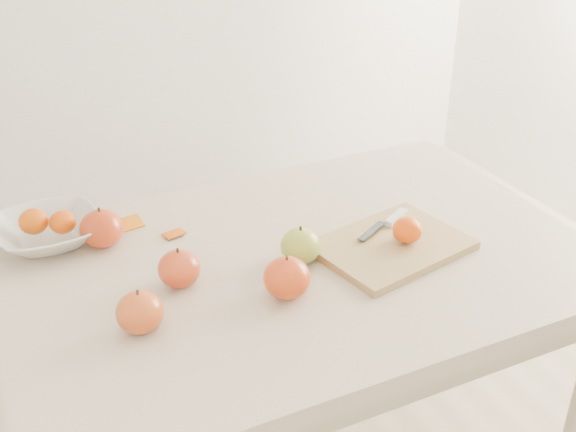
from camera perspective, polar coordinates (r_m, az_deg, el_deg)
name	(u,v)px	position (r m, az deg, el deg)	size (l,w,h in m)	color
table	(298,295)	(1.55, 0.80, -6.29)	(1.20, 0.80, 0.75)	#C7B297
cutting_board	(391,246)	(1.53, 8.15, -2.35)	(0.30, 0.22, 0.02)	tan
board_tangerine	(407,230)	(1.52, 9.40, -1.10)	(0.06, 0.06, 0.05)	#C74B07
fruit_bowl	(48,231)	(1.61, -18.40, -1.16)	(0.22, 0.22, 0.05)	silver
bowl_tangerine_near	(33,221)	(1.61, -19.47, -0.40)	(0.06, 0.06, 0.05)	#D05507
bowl_tangerine_far	(63,222)	(1.59, -17.39, -0.45)	(0.06, 0.06, 0.05)	#DB4107
orange_peel_a	(129,225)	(1.64, -12.47, -0.71)	(0.06, 0.04, 0.00)	#CD680E
orange_peel_b	(174,234)	(1.59, -9.00, -1.45)	(0.04, 0.04, 0.00)	#D3580E
paring_knife	(392,220)	(1.59, 8.23, -0.30)	(0.16, 0.08, 0.01)	white
apple_green	(300,246)	(1.46, 0.98, -2.38)	(0.08, 0.08, 0.07)	olive
apple_red_b	(179,269)	(1.40, -8.60, -4.14)	(0.08, 0.08, 0.07)	#A30709
apple_red_a	(102,228)	(1.56, -14.52, -0.96)	(0.09, 0.09, 0.08)	maroon
apple_red_d	(140,312)	(1.30, -11.62, -7.46)	(0.08, 0.08, 0.08)	maroon
apple_red_e	(287,278)	(1.35, -0.10, -4.90)	(0.09, 0.09, 0.08)	#A7140F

